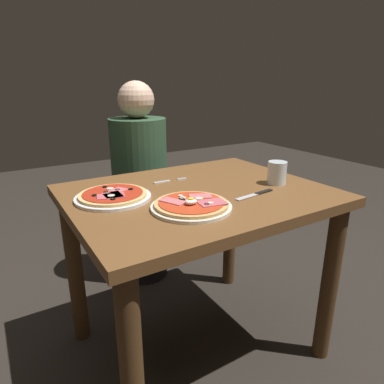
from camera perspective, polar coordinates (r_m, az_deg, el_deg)
ground_plane at (r=1.75m, az=0.86°, el=-24.16°), size 8.00×8.00×0.00m
dining_table at (r=1.40m, az=0.99°, el=-5.04°), size 1.01×0.80×0.76m
pizza_foreground at (r=1.17m, az=-0.10°, el=-2.25°), size 0.28×0.28×0.05m
pizza_across_left at (r=1.29m, az=-13.16°, el=-0.66°), size 0.28×0.28×0.03m
water_glass_near at (r=1.48m, az=14.11°, el=2.91°), size 0.08×0.08×0.10m
fork at (r=1.48m, az=-4.09°, el=1.86°), size 0.16×0.02×0.00m
knife at (r=1.33m, az=10.89°, el=-0.31°), size 0.20×0.04×0.01m
diner_person at (r=2.03m, az=-8.66°, el=0.32°), size 0.32×0.32×1.18m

